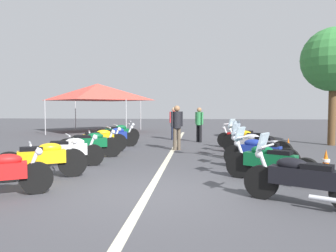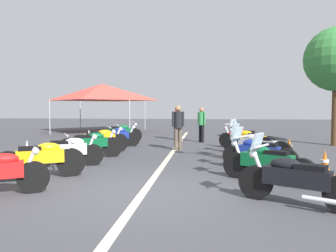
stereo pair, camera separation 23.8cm
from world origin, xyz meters
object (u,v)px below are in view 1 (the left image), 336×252
(motorcycle_right_row_4, at_px, (248,141))
(bystander_0, at_px, (174,121))
(motorcycle_left_row_3, at_px, (90,144))
(bystander_1, at_px, (199,122))
(motorcycle_left_row_6, at_px, (117,133))
(motorcycle_right_row_1, at_px, (269,161))
(motorcycle_right_row_2, at_px, (259,152))
(event_tent, at_px, (97,92))
(motorcycle_right_row_0, at_px, (301,178))
(traffic_cone_2, at_px, (326,162))
(roadside_tree_0, at_px, (334,60))
(traffic_cone_1, at_px, (288,148))
(motorcycle_right_row_3, at_px, (256,146))
(bystander_2, at_px, (177,124))
(motorcycle_left_row_1, at_px, (43,159))
(motorcycle_right_row_5, at_px, (240,137))
(motorcycle_left_row_4, at_px, (99,140))
(motorcycle_left_row_2, at_px, (69,151))
(motorcycle_left_row_5, at_px, (114,136))

(motorcycle_right_row_4, xyz_separation_m, bystander_0, (4.87, 2.96, 0.48))
(motorcycle_left_row_3, height_order, bystander_1, bystander_1)
(motorcycle_left_row_6, distance_m, motorcycle_right_row_1, 9.14)
(motorcycle_right_row_2, bearing_deg, bystander_1, -48.61)
(event_tent, bearing_deg, motorcycle_right_row_2, -146.77)
(motorcycle_right_row_0, distance_m, motorcycle_right_row_2, 3.15)
(motorcycle_right_row_1, relative_size, event_tent, 0.34)
(traffic_cone_2, relative_size, roadside_tree_0, 0.12)
(motorcycle_left_row_6, height_order, traffic_cone_1, motorcycle_left_row_6)
(bystander_0, distance_m, event_tent, 7.40)
(motorcycle_right_row_3, distance_m, bystander_2, 3.54)
(motorcycle_left_row_1, distance_m, traffic_cone_1, 7.79)
(traffic_cone_2, height_order, bystander_2, bystander_2)
(motorcycle_right_row_5, distance_m, roadside_tree_0, 5.42)
(motorcycle_left_row_4, relative_size, motorcycle_right_row_0, 1.08)
(bystander_0, bearing_deg, motorcycle_left_row_4, -62.97)
(motorcycle_left_row_2, relative_size, traffic_cone_1, 3.07)
(motorcycle_left_row_4, relative_size, bystander_0, 1.19)
(motorcycle_left_row_3, relative_size, motorcycle_right_row_3, 1.05)
(motorcycle_left_row_2, bearing_deg, motorcycle_right_row_5, 21.05)
(bystander_1, bearing_deg, motorcycle_right_row_0, -120.99)
(motorcycle_right_row_1, bearing_deg, motorcycle_left_row_1, 35.18)
(motorcycle_left_row_4, bearing_deg, motorcycle_right_row_3, -41.72)
(motorcycle_right_row_0, relative_size, bystander_2, 1.06)
(motorcycle_right_row_0, bearing_deg, motorcycle_left_row_3, -11.30)
(motorcycle_left_row_4, height_order, motorcycle_right_row_5, motorcycle_left_row_4)
(motorcycle_right_row_1, xyz_separation_m, motorcycle_right_row_3, (2.85, -0.23, 0.02))
(bystander_2, relative_size, event_tent, 0.31)
(motorcycle_right_row_2, xyz_separation_m, traffic_cone_1, (2.57, -1.43, -0.17))
(motorcycle_left_row_6, xyz_separation_m, motorcycle_right_row_4, (-3.13, -5.46, 0.01))
(motorcycle_left_row_6, height_order, bystander_2, bystander_2)
(motorcycle_left_row_1, xyz_separation_m, bystander_1, (8.38, -3.60, 0.49))
(motorcycle_left_row_3, distance_m, motorcycle_right_row_2, 5.31)
(motorcycle_right_row_2, distance_m, traffic_cone_1, 2.94)
(traffic_cone_2, distance_m, bystander_0, 9.33)
(motorcycle_right_row_1, bearing_deg, motorcycle_left_row_2, 17.69)
(motorcycle_right_row_0, xyz_separation_m, traffic_cone_2, (2.71, -1.42, -0.17))
(motorcycle_right_row_5, bearing_deg, motorcycle_right_row_2, 118.47)
(motorcycle_left_row_2, bearing_deg, event_tent, 83.97)
(motorcycle_left_row_3, relative_size, traffic_cone_1, 3.17)
(roadside_tree_0, bearing_deg, motorcycle_right_row_0, 156.13)
(motorcycle_right_row_3, bearing_deg, bystander_0, -29.48)
(motorcycle_right_row_2, bearing_deg, motorcycle_right_row_5, -62.56)
(motorcycle_left_row_4, bearing_deg, motorcycle_left_row_3, -111.13)
(motorcycle_right_row_2, height_order, motorcycle_right_row_4, motorcycle_right_row_4)
(motorcycle_left_row_3, height_order, motorcycle_right_row_4, motorcycle_right_row_4)
(motorcycle_left_row_6, xyz_separation_m, bystander_0, (1.74, -2.49, 0.49))
(motorcycle_left_row_4, distance_m, motorcycle_left_row_5, 1.70)
(bystander_0, height_order, bystander_2, bystander_2)
(traffic_cone_2, relative_size, bystander_0, 0.37)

